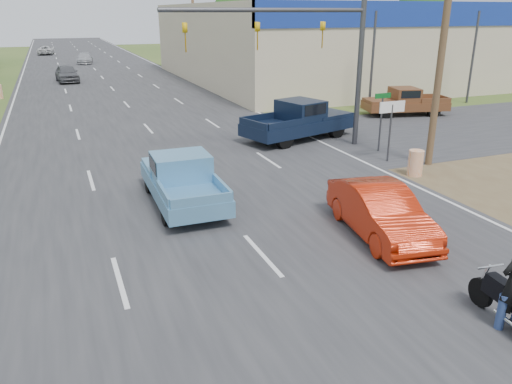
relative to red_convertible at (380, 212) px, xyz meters
name	(u,v)px	position (x,y,z in m)	size (l,w,h in m)	color
main_road	(112,89)	(-3.50, 32.10, -0.70)	(15.00, 180.00, 0.02)	#2D2D30
cross_road	(174,157)	(-3.50, 10.10, -0.70)	(120.00, 10.00, 0.02)	#2D2D30
big_box_store	(432,39)	(28.50, 32.03, 2.60)	(50.00, 28.10, 6.60)	#B7A88C
utility_pole_1	(445,29)	(6.00, 5.10, 4.60)	(2.00, 0.28, 10.00)	#4C3823
utility_pole_2	(262,21)	(6.00, 23.10, 4.60)	(2.00, 0.28, 10.00)	#4C3823
utility_pole_3	(193,18)	(6.00, 41.10, 4.60)	(2.00, 0.28, 10.00)	#4C3823
tree_3	(422,10)	(51.50, 62.10, 5.48)	(8.40, 8.40, 10.40)	#422D19
tree_5	(233,12)	(26.50, 87.10, 5.17)	(7.98, 7.98, 9.88)	#422D19
barrel_0	(416,163)	(4.50, 4.10, -0.21)	(0.56, 0.56, 1.00)	orange
barrel_1	(318,120)	(4.90, 12.60, -0.21)	(0.56, 0.56, 1.00)	orange
lane_sign	(391,117)	(4.70, 6.10, 1.19)	(1.20, 0.08, 2.52)	#3F3F44
street_name_sign	(381,116)	(5.30, 7.60, 0.89)	(0.80, 0.08, 2.61)	#3F3F44
signal_mast	(308,40)	(2.32, 9.10, 4.09)	(9.12, 0.40, 7.00)	#3F3F44
red_convertible	(380,212)	(0.00, 0.00, 0.00)	(1.51, 4.33, 1.43)	#AF1F08
motorcycle	(512,309)	(-0.18, -4.65, -0.25)	(0.63, 2.05, 1.04)	black
blue_pickup	(181,178)	(-4.48, 4.59, 0.13)	(2.03, 5.06, 1.67)	black
navy_pickup	(301,120)	(3.09, 11.05, 0.25)	(6.13, 3.73, 1.91)	black
brown_pickup	(404,101)	(11.59, 14.13, 0.12)	(5.27, 3.04, 1.65)	black
distant_car_grey	(67,74)	(-6.70, 37.89, 0.04)	(1.77, 4.40, 1.50)	#545458
distant_car_silver	(85,58)	(-4.00, 55.04, -0.09)	(1.75, 4.31, 1.25)	#B0B1B5
distant_car_white	(46,50)	(-8.29, 71.27, -0.09)	(2.06, 4.47, 1.24)	silver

